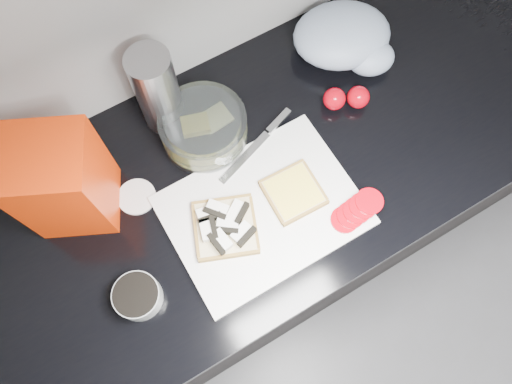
# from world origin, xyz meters

# --- Properties ---
(base_cabinet) EXTENTS (3.50, 0.60, 0.86)m
(base_cabinet) POSITION_xyz_m (0.00, 1.20, 0.43)
(base_cabinet) COLOR black
(base_cabinet) RESTS_ON ground
(countertop) EXTENTS (3.50, 0.64, 0.04)m
(countertop) POSITION_xyz_m (0.00, 1.20, 0.88)
(countertop) COLOR black
(countertop) RESTS_ON base_cabinet
(cutting_board) EXTENTS (0.40, 0.30, 0.01)m
(cutting_board) POSITION_xyz_m (-0.01, 1.10, 0.91)
(cutting_board) COLOR white
(cutting_board) RESTS_ON countertop
(bread_left) EXTENTS (0.17, 0.17, 0.04)m
(bread_left) POSITION_xyz_m (-0.10, 1.10, 0.93)
(bread_left) COLOR beige
(bread_left) RESTS_ON cutting_board
(bread_right) EXTENTS (0.12, 0.12, 0.02)m
(bread_right) POSITION_xyz_m (0.06, 1.10, 0.92)
(bread_right) COLOR beige
(bread_right) RESTS_ON cutting_board
(tomato_slices) EXTENTS (0.13, 0.08, 0.03)m
(tomato_slices) POSITION_xyz_m (0.16, 0.99, 0.92)
(tomato_slices) COLOR #B00410
(tomato_slices) RESTS_ON cutting_board
(knife) EXTENTS (0.22, 0.09, 0.01)m
(knife) POSITION_xyz_m (0.08, 1.25, 0.92)
(knife) COLOR #B4B4B8
(knife) RESTS_ON cutting_board
(seed_tub) EXTENTS (0.09, 0.09, 0.05)m
(seed_tub) POSITION_xyz_m (-0.32, 1.07, 0.93)
(seed_tub) COLOR #969A9A
(seed_tub) RESTS_ON countertop
(tub_lid) EXTENTS (0.10, 0.10, 0.01)m
(tub_lid) POSITION_xyz_m (-0.23, 1.27, 0.90)
(tub_lid) COLOR silver
(tub_lid) RESTS_ON countertop
(glass_bowl) EXTENTS (0.19, 0.19, 0.08)m
(glass_bowl) POSITION_xyz_m (-0.03, 1.32, 0.94)
(glass_bowl) COLOR silver
(glass_bowl) RESTS_ON countertop
(bread_bag) EXTENTS (0.21, 0.20, 0.25)m
(bread_bag) POSITION_xyz_m (-0.34, 1.31, 1.02)
(bread_bag) COLOR red
(bread_bag) RESTS_ON countertop
(steel_canister) EXTENTS (0.09, 0.09, 0.22)m
(steel_canister) POSITION_xyz_m (-0.09, 1.41, 1.01)
(steel_canister) COLOR #A6A5AA
(steel_canister) RESTS_ON countertop
(grocery_bag) EXTENTS (0.28, 0.27, 0.10)m
(grocery_bag) POSITION_xyz_m (0.37, 1.36, 0.95)
(grocery_bag) COLOR #94A2B6
(grocery_bag) RESTS_ON countertop
(whole_tomatoes) EXTENTS (0.10, 0.08, 0.05)m
(whole_tomatoes) POSITION_xyz_m (0.29, 1.23, 0.93)
(whole_tomatoes) COLOR #B00410
(whole_tomatoes) RESTS_ON countertop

